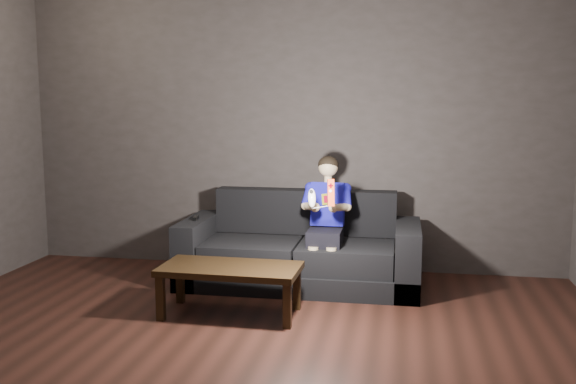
# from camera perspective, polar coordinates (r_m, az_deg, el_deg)

# --- Properties ---
(floor) EXTENTS (5.00, 5.00, 0.00)m
(floor) POSITION_cam_1_polar(r_m,az_deg,el_deg) (3.83, -6.56, -16.02)
(floor) COLOR black
(floor) RESTS_ON ground
(back_wall) EXTENTS (5.00, 0.04, 2.70)m
(back_wall) POSITION_cam_1_polar(r_m,az_deg,el_deg) (5.93, 0.19, 6.12)
(back_wall) COLOR #37312F
(back_wall) RESTS_ON ground
(sofa) EXTENTS (2.00, 0.86, 0.77)m
(sofa) POSITION_cam_1_polar(r_m,az_deg,el_deg) (5.50, 1.10, -5.62)
(sofa) COLOR black
(sofa) RESTS_ON floor
(child) EXTENTS (0.41, 0.50, 1.01)m
(child) POSITION_cam_1_polar(r_m,az_deg,el_deg) (5.33, 3.44, -1.66)
(child) COLOR black
(child) RESTS_ON sofa
(wii_remote_red) EXTENTS (0.07, 0.09, 0.21)m
(wii_remote_red) POSITION_cam_1_polar(r_m,az_deg,el_deg) (4.91, 3.82, -0.07)
(wii_remote_red) COLOR #ED491E
(wii_remote_red) RESTS_ON child
(nunchuk_white) EXTENTS (0.09, 0.11, 0.16)m
(nunchuk_white) POSITION_cam_1_polar(r_m,az_deg,el_deg) (4.94, 2.14, -0.54)
(nunchuk_white) COLOR white
(nunchuk_white) RESTS_ON child
(wii_remote_black) EXTENTS (0.06, 0.14, 0.03)m
(wii_remote_black) POSITION_cam_1_polar(r_m,az_deg,el_deg) (5.57, -8.21, -2.29)
(wii_remote_black) COLOR black
(wii_remote_black) RESTS_ON sofa
(coffee_table) EXTENTS (1.02, 0.53, 0.37)m
(coffee_table) POSITION_cam_1_polar(r_m,az_deg,el_deg) (4.73, -5.15, -7.14)
(coffee_table) COLOR black
(coffee_table) RESTS_ON floor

